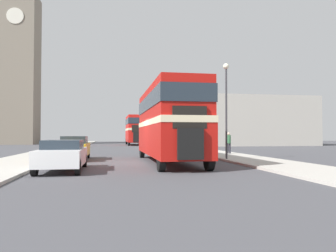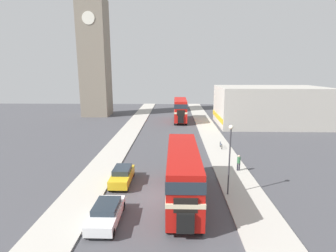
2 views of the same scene
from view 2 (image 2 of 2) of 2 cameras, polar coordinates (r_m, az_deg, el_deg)
The scene contains 12 objects.
ground_plane at distance 22.33m, azimuth -0.99°, elevation -15.09°, with size 120.00×120.00×0.00m, color #47474C.
sidewalk_right at distance 23.05m, azimuth 16.61°, elevation -14.55°, with size 3.50×120.00×0.12m.
sidewalk_left at distance 23.55m, azimuth -18.15°, elevation -14.06°, with size 3.50×120.00×0.12m.
double_decker_bus at distance 20.89m, azimuth 3.27°, elevation -9.64°, with size 2.45×10.66×4.17m.
bus_distant at distance 52.85m, azimuth 2.69°, elevation 3.84°, with size 2.47×9.45×4.49m.
car_parked_near at distance 19.16m, azimuth -13.28°, elevation -17.92°, with size 1.80×4.25×1.35m.
car_parked_mid at distance 24.72m, azimuth -9.96°, elevation -10.53°, with size 1.67×4.21×1.49m.
pedestrian_walking at distance 27.86m, azimuth 15.14°, elevation -7.53°, with size 0.33×0.33×1.65m.
bicycle_on_pavement at distance 35.32m, azimuth 11.47°, elevation -4.14°, with size 0.05×1.76×0.78m.
street_lamp at distance 21.59m, azimuth 13.33°, elevation -5.06°, with size 0.36×0.36×5.86m.
church_tower at distance 62.43m, azimuth -15.99°, elevation 19.73°, with size 6.09×6.09×37.19m.
shop_building_block at distance 52.73m, azimuth 21.17°, elevation 4.07°, with size 19.23×11.81×7.20m.
Camera 2 is at (0.87, -19.85, 10.19)m, focal length 28.00 mm.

